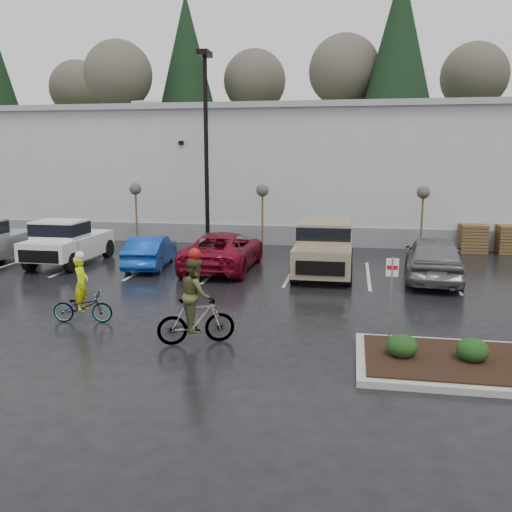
% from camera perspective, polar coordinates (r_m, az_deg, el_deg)
% --- Properties ---
extents(ground, '(120.00, 120.00, 0.00)m').
position_cam_1_polar(ground, '(14.01, -2.03, -8.64)').
color(ground, black).
rests_on(ground, ground).
extents(warehouse, '(60.50, 15.50, 7.20)m').
position_cam_1_polar(warehouse, '(35.04, 5.58, 9.04)').
color(warehouse, '#B4B7BA').
rests_on(warehouse, ground).
extents(wooded_ridge, '(80.00, 25.00, 6.00)m').
position_cam_1_polar(wooded_ridge, '(58.01, 7.42, 9.00)').
color(wooded_ridge, '#253A18').
rests_on(wooded_ridge, ground).
extents(lamppost, '(0.50, 1.00, 9.22)m').
position_cam_1_polar(lamppost, '(25.85, -5.29, 12.98)').
color(lamppost, black).
rests_on(lamppost, ground).
extents(sapling_west, '(0.60, 0.60, 3.20)m').
position_cam_1_polar(sapling_west, '(28.15, -12.57, 6.56)').
color(sapling_west, '#49371D').
rests_on(sapling_west, ground).
extents(sapling_mid, '(0.60, 0.60, 3.20)m').
position_cam_1_polar(sapling_mid, '(26.35, 0.68, 6.54)').
color(sapling_mid, '#49371D').
rests_on(sapling_mid, ground).
extents(sapling_east, '(0.60, 0.60, 3.20)m').
position_cam_1_polar(sapling_east, '(26.19, 17.19, 6.05)').
color(sapling_east, '#49371D').
rests_on(sapling_east, ground).
extents(pallet_stack_a, '(1.20, 1.20, 1.35)m').
position_cam_1_polar(pallet_stack_a, '(27.80, 21.83, 1.74)').
color(pallet_stack_a, '#49371D').
rests_on(pallet_stack_a, ground).
extents(pallet_stack_b, '(1.20, 1.20, 1.35)m').
position_cam_1_polar(pallet_stack_b, '(28.20, 25.21, 1.60)').
color(pallet_stack_b, '#49371D').
rests_on(pallet_stack_b, ground).
extents(shrub_a, '(0.70, 0.70, 0.52)m').
position_cam_1_polar(shrub_a, '(12.71, 15.11, -9.12)').
color(shrub_a, black).
rests_on(shrub_a, curb_island).
extents(shrub_b, '(0.70, 0.70, 0.52)m').
position_cam_1_polar(shrub_b, '(12.93, 21.83, -9.18)').
color(shrub_b, black).
rests_on(shrub_b, curb_island).
extents(fire_lane_sign, '(0.30, 0.05, 2.20)m').
position_cam_1_polar(fire_lane_sign, '(13.55, 14.05, -3.43)').
color(fire_lane_sign, gray).
rests_on(fire_lane_sign, ground).
extents(pickup_white, '(2.10, 5.20, 1.96)m').
position_cam_1_polar(pickup_white, '(24.57, -18.80, 1.57)').
color(pickup_white, silver).
rests_on(pickup_white, ground).
extents(car_blue, '(1.92, 4.21, 1.34)m').
position_cam_1_polar(car_blue, '(22.84, -11.03, 0.50)').
color(car_blue, '#0D3894').
rests_on(car_blue, ground).
extents(car_red, '(2.61, 5.55, 1.54)m').
position_cam_1_polar(car_red, '(22.10, -3.46, 0.59)').
color(car_red, maroon).
rests_on(car_red, ground).
extents(suv_tan, '(2.20, 5.10, 2.06)m').
position_cam_1_polar(suv_tan, '(21.23, 7.19, 0.83)').
color(suv_tan, gray).
rests_on(suv_tan, ground).
extents(car_grey, '(2.45, 5.17, 1.71)m').
position_cam_1_polar(car_grey, '(21.08, 18.19, -0.18)').
color(car_grey, slate).
rests_on(car_grey, ground).
extents(cyclist_hivis, '(1.73, 0.81, 2.02)m').
position_cam_1_polar(cyclist_hivis, '(15.87, -17.82, -4.43)').
color(cyclist_hivis, '#3F3F44').
rests_on(cyclist_hivis, ground).
extents(cyclist_olive, '(1.92, 1.22, 2.41)m').
position_cam_1_polar(cyclist_olive, '(13.46, -6.35, -5.62)').
color(cyclist_olive, '#3F3F44').
rests_on(cyclist_olive, ground).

